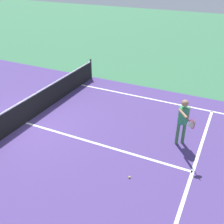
# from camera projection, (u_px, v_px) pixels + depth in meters

# --- Properties ---
(ground_plane) EXTENTS (60.00, 60.00, 0.00)m
(ground_plane) POSITION_uv_depth(u_px,v_px,m) (26.00, 123.00, 10.41)
(ground_plane) COLOR #38724C
(court_surface_inbounds) EXTENTS (10.62, 24.40, 0.00)m
(court_surface_inbounds) POSITION_uv_depth(u_px,v_px,m) (26.00, 123.00, 10.41)
(court_surface_inbounds) COLOR #4C387A
(court_surface_inbounds) RESTS_ON ground_plane
(line_sideline_right) EXTENTS (0.10, 11.89, 0.01)m
(line_sideline_right) POSITION_uv_depth(u_px,v_px,m) (201.00, 109.00, 11.37)
(line_sideline_right) COLOR white
(line_sideline_right) RESTS_ON ground_plane
(line_service_near) EXTENTS (8.22, 0.10, 0.01)m
(line_service_near) POSITION_uv_depth(u_px,v_px,m) (193.00, 172.00, 7.98)
(line_service_near) COLOR white
(line_service_near) RESTS_ON ground_plane
(line_center_service) EXTENTS (0.10, 6.40, 0.01)m
(line_center_service) POSITION_uv_depth(u_px,v_px,m) (98.00, 144.00, 9.19)
(line_center_service) COLOR white
(line_center_service) RESTS_ON ground_plane
(net) EXTENTS (10.33, 0.09, 1.07)m
(net) POSITION_uv_depth(u_px,v_px,m) (24.00, 112.00, 10.17)
(net) COLOR #33383D
(net) RESTS_ON ground_plane
(player_near) EXTENTS (1.11, 0.68, 1.66)m
(player_near) POSITION_uv_depth(u_px,v_px,m) (183.00, 118.00, 8.72)
(player_near) COLOR #3F7247
(player_near) RESTS_ON ground_plane
(tennis_ball_mid_court) EXTENTS (0.07, 0.07, 0.07)m
(tennis_ball_mid_court) POSITION_uv_depth(u_px,v_px,m) (130.00, 177.00, 7.74)
(tennis_ball_mid_court) COLOR #CCE033
(tennis_ball_mid_court) RESTS_ON ground_plane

